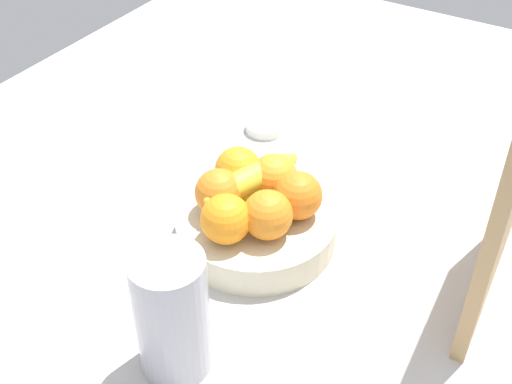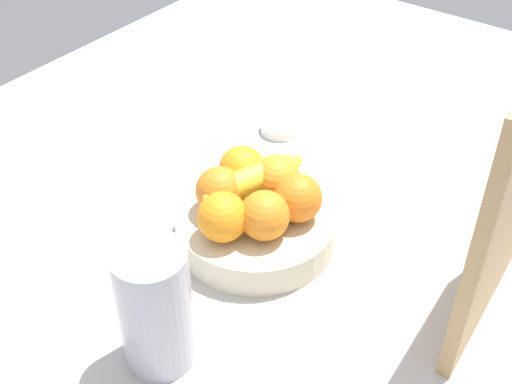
% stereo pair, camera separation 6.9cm
% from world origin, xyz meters
% --- Properties ---
extents(ground_plane, '(1.80, 1.40, 0.03)m').
position_xyz_m(ground_plane, '(0.00, 0.00, -0.01)').
color(ground_plane, '#BAB5B1').
extents(fruit_bowl, '(0.23, 0.23, 0.05)m').
position_xyz_m(fruit_bowl, '(0.01, -0.02, 0.02)').
color(fruit_bowl, beige).
rests_on(fruit_bowl, ground_plane).
extents(orange_front_left, '(0.07, 0.07, 0.07)m').
position_xyz_m(orange_front_left, '(0.04, 0.01, 0.08)').
color(orange_front_left, orange).
rests_on(orange_front_left, fruit_bowl).
extents(orange_front_right, '(0.07, 0.07, 0.07)m').
position_xyz_m(orange_front_right, '(-0.02, 0.03, 0.08)').
color(orange_front_right, orange).
rests_on(orange_front_right, fruit_bowl).
extents(orange_center, '(0.07, 0.07, 0.07)m').
position_xyz_m(orange_center, '(-0.04, -0.02, 0.08)').
color(orange_center, orange).
rests_on(orange_center, fruit_bowl).
extents(orange_back_left, '(0.07, 0.07, 0.07)m').
position_xyz_m(orange_back_left, '(-0.02, -0.08, 0.08)').
color(orange_back_left, orange).
rests_on(orange_back_left, fruit_bowl).
extents(orange_back_right, '(0.07, 0.07, 0.07)m').
position_xyz_m(orange_back_right, '(0.03, -0.07, 0.08)').
color(orange_back_right, orange).
rests_on(orange_back_right, fruit_bowl).
extents(orange_top_stack, '(0.07, 0.07, 0.07)m').
position_xyz_m(orange_top_stack, '(0.08, -0.03, 0.08)').
color(orange_top_stack, orange).
rests_on(orange_top_stack, fruit_bowl).
extents(banana_bunch, '(0.17, 0.13, 0.06)m').
position_xyz_m(banana_bunch, '(-0.01, -0.04, 0.08)').
color(banana_bunch, yellow).
rests_on(banana_bunch, fruit_bowl).
extents(thermos_tumbler, '(0.09, 0.09, 0.17)m').
position_xyz_m(thermos_tumbler, '(0.25, 0.01, 0.09)').
color(thermos_tumbler, '#AFB2BE').
rests_on(thermos_tumbler, ground_plane).
extents(jar_lid, '(0.07, 0.07, 0.02)m').
position_xyz_m(jar_lid, '(-0.24, -0.16, 0.01)').
color(jar_lid, white).
rests_on(jar_lid, ground_plane).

